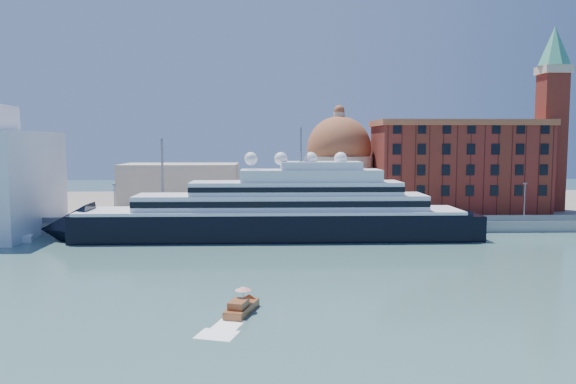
{
  "coord_description": "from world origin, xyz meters",
  "views": [
    {
      "loc": [
        3.27,
        -90.63,
        19.9
      ],
      "look_at": [
        7.05,
        18.0,
        10.06
      ],
      "focal_mm": 35.0,
      "sensor_mm": 36.0,
      "label": 1
    }
  ],
  "objects": [
    {
      "name": "land",
      "position": [
        0.0,
        75.0,
        1.0
      ],
      "size": [
        260.0,
        72.0,
        2.0
      ],
      "primitive_type": "cube",
      "color": "slate",
      "rests_on": "ground"
    },
    {
      "name": "campanile",
      "position": [
        76.0,
        52.0,
        28.76
      ],
      "size": [
        8.4,
        8.4,
        47.0
      ],
      "color": "maroon",
      "rests_on": "land"
    },
    {
      "name": "superyacht",
      "position": [
        1.34,
        23.0,
        4.6
      ],
      "size": [
        89.1,
        12.35,
        26.63
      ],
      "color": "black",
      "rests_on": "ground"
    },
    {
      "name": "church",
      "position": [
        6.39,
        57.72,
        10.91
      ],
      "size": [
        66.0,
        18.0,
        25.5
      ],
      "color": "beige",
      "rests_on": "land"
    },
    {
      "name": "water_taxi",
      "position": [
        0.06,
        -26.94,
        0.76
      ],
      "size": [
        4.02,
        6.99,
        3.15
      ],
      "rotation": [
        0.0,
        0.0,
        -0.29
      ],
      "color": "brown",
      "rests_on": "ground"
    },
    {
      "name": "service_barge",
      "position": [
        -48.77,
        20.35,
        0.69
      ],
      "size": [
        11.16,
        6.19,
        2.39
      ],
      "rotation": [
        0.0,
        0.0,
        0.26
      ],
      "color": "white",
      "rests_on": "ground"
    },
    {
      "name": "ground",
      "position": [
        0.0,
        0.0,
        0.0
      ],
      "size": [
        400.0,
        400.0,
        0.0
      ],
      "primitive_type": "plane",
      "color": "#325754",
      "rests_on": "ground"
    },
    {
      "name": "quay",
      "position": [
        0.0,
        34.0,
        1.25
      ],
      "size": [
        180.0,
        10.0,
        2.5
      ],
      "primitive_type": "cube",
      "color": "gray",
      "rests_on": "ground"
    },
    {
      "name": "warehouse",
      "position": [
        52.0,
        52.0,
        13.79
      ],
      "size": [
        43.0,
        19.0,
        23.25
      ],
      "color": "maroon",
      "rests_on": "land"
    },
    {
      "name": "lamp_posts",
      "position": [
        -12.67,
        32.27,
        9.84
      ],
      "size": [
        120.8,
        2.4,
        18.0
      ],
      "color": "slate",
      "rests_on": "quay"
    },
    {
      "name": "quay_fence",
      "position": [
        0.0,
        29.5,
        3.1
      ],
      "size": [
        180.0,
        0.1,
        1.2
      ],
      "primitive_type": "cube",
      "color": "slate",
      "rests_on": "quay"
    }
  ]
}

